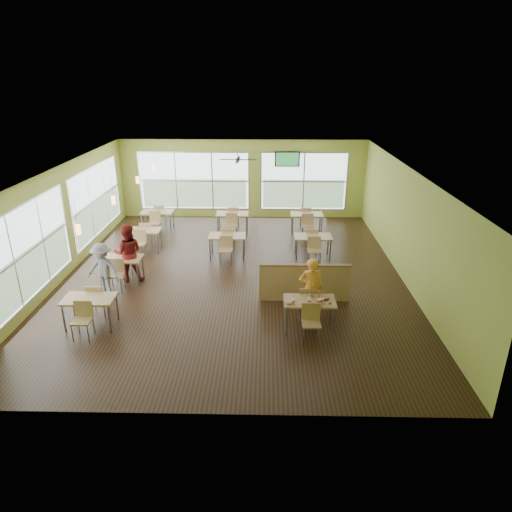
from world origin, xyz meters
name	(u,v)px	position (x,y,z in m)	size (l,w,h in m)	color
room	(232,225)	(0.00, 0.00, 1.60)	(12.00, 12.04, 3.20)	black
window_bays	(164,201)	(-2.65, 3.08, 1.48)	(9.24, 10.24, 2.38)	white
main_table	(309,305)	(2.00, -3.00, 0.63)	(1.22, 1.52, 0.87)	tan
half_wall_divider	(305,282)	(2.00, -1.55, 0.52)	(2.40, 0.14, 1.04)	tan
dining_tables	(205,236)	(-1.05, 1.71, 0.63)	(6.92, 8.72, 0.87)	tan
pendant_lights	(126,190)	(-3.20, 0.68, 2.45)	(0.11, 7.31, 0.86)	#2D2119
ceiling_fan	(238,159)	(0.00, 3.00, 2.95)	(1.25, 1.25, 0.29)	#2D2119
tv_backwall	(287,159)	(1.80, 5.90, 2.45)	(1.00, 0.07, 0.60)	black
man_plaid	(311,289)	(2.06, -2.52, 0.81)	(0.59, 0.39, 1.62)	orange
patron_maroon	(128,253)	(-3.01, -0.36, 0.85)	(0.83, 0.64, 1.70)	maroon
patron_grey	(103,270)	(-3.43, -1.34, 0.75)	(0.97, 0.56, 1.50)	slate
cup_blue	(293,301)	(1.61, -3.17, 0.81)	(0.09, 0.09, 0.31)	white
cup_yellow	(309,300)	(1.97, -3.15, 0.83)	(0.11, 0.11, 0.38)	white
cup_red_near	(319,301)	(2.19, -3.17, 0.82)	(0.09, 0.09, 0.33)	white
cup_red_far	(322,301)	(2.27, -3.13, 0.81)	(0.08, 0.08, 0.31)	white
food_basket	(324,297)	(2.33, -2.92, 0.78)	(0.27, 0.27, 0.06)	black
ketchup_cup	(330,303)	(2.45, -3.17, 0.76)	(0.06, 0.06, 0.03)	#9C2810
wrapper_left	(289,303)	(1.50, -3.19, 0.77)	(0.15, 0.14, 0.04)	#A1824E
wrapper_mid	(309,295)	(1.99, -2.79, 0.77)	(0.20, 0.18, 0.05)	#A1824E
wrapper_right	(318,306)	(2.16, -3.30, 0.77)	(0.14, 0.13, 0.04)	#A1824E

